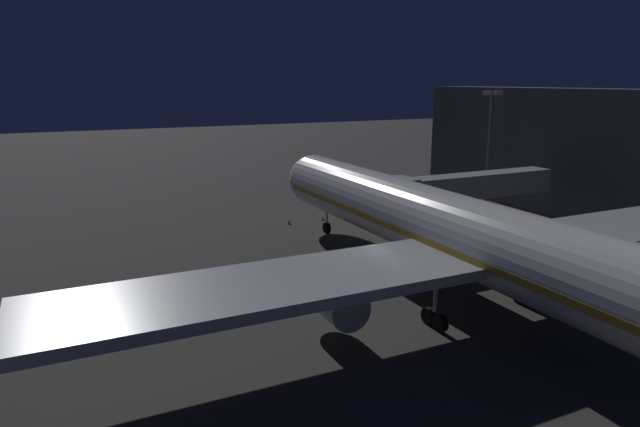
# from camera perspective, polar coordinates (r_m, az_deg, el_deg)

# --- Properties ---
(ground_plane) EXTENTS (320.00, 320.00, 0.00)m
(ground_plane) POSITION_cam_1_polar(r_m,az_deg,el_deg) (52.59, 6.02, -4.85)
(ground_plane) COLOR #383533
(airliner_at_gate) EXTENTS (59.43, 58.00, 17.52)m
(airliner_at_gate) POSITION_cam_1_polar(r_m,az_deg,el_deg) (41.99, 14.62, -2.38)
(airliner_at_gate) COLOR silver
(airliner_at_gate) RESTS_ON ground_plane
(jet_bridge) EXTENTS (21.20, 3.40, 6.98)m
(jet_bridge) POSITION_cam_1_polar(r_m,az_deg,el_deg) (60.48, 13.68, 2.58)
(jet_bridge) COLOR #9E9E99
(jet_bridge) RESTS_ON ground_plane
(apron_floodlight_mast) EXTENTS (2.90, 0.50, 15.15)m
(apron_floodlight_mast) POSITION_cam_1_polar(r_m,az_deg,el_deg) (77.26, 16.88, 7.32)
(apron_floodlight_mast) COLOR #59595E
(apron_floodlight_mast) RESTS_ON ground_plane
(traffic_cone_nose_port) EXTENTS (0.36, 0.36, 0.55)m
(traffic_cone_nose_port) POSITION_cam_1_polar(r_m,az_deg,el_deg) (67.37, 0.29, -0.44)
(traffic_cone_nose_port) COLOR orange
(traffic_cone_nose_port) RESTS_ON ground_plane
(traffic_cone_nose_starboard) EXTENTS (0.36, 0.36, 0.55)m
(traffic_cone_nose_starboard) POSITION_cam_1_polar(r_m,az_deg,el_deg) (65.61, -3.17, -0.84)
(traffic_cone_nose_starboard) COLOR orange
(traffic_cone_nose_starboard) RESTS_ON ground_plane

